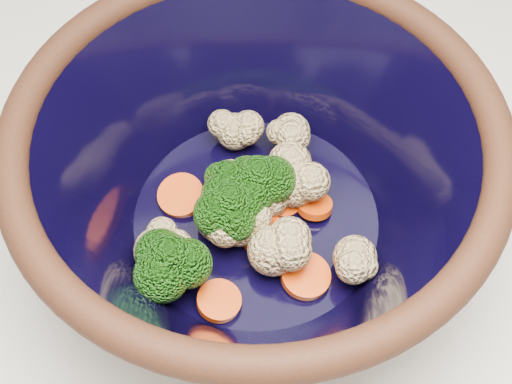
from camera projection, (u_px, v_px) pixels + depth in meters
mixing_bowl at (256, 181)px, 0.46m from camera, size 0.36×0.36×0.13m
vegetable_pile at (240, 208)px, 0.48m from camera, size 0.15×0.15×0.06m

